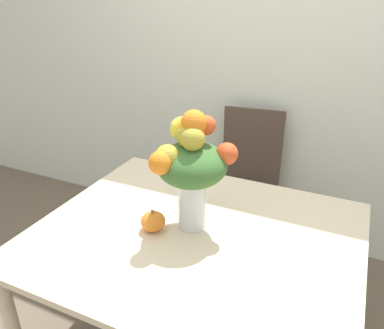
# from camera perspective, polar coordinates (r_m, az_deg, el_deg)

# --- Properties ---
(wall_back) EXTENTS (8.00, 0.06, 2.70)m
(wall_back) POSITION_cam_1_polar(r_m,az_deg,el_deg) (2.52, 12.57, 16.85)
(wall_back) COLOR silver
(wall_back) RESTS_ON ground_plane
(dining_table) EXTENTS (1.36, 1.13, 0.74)m
(dining_table) POSITION_cam_1_polar(r_m,az_deg,el_deg) (1.69, 0.57, -12.51)
(dining_table) COLOR beige
(dining_table) RESTS_ON ground_plane
(flower_vase) EXTENTS (0.32, 0.32, 0.53)m
(flower_vase) POSITION_cam_1_polar(r_m,az_deg,el_deg) (1.53, -0.15, 0.15)
(flower_vase) COLOR silver
(flower_vase) RESTS_ON dining_table
(pumpkin) EXTENTS (0.11, 0.11, 0.10)m
(pumpkin) POSITION_cam_1_polar(r_m,az_deg,el_deg) (1.64, -5.95, -8.61)
(pumpkin) COLOR orange
(pumpkin) RESTS_ON dining_table
(dining_chair_near_window) EXTENTS (0.46, 0.46, 0.99)m
(dining_chair_near_window) POSITION_cam_1_polar(r_m,az_deg,el_deg) (2.55, 8.35, -3.01)
(dining_chair_near_window) COLOR #47382D
(dining_chair_near_window) RESTS_ON ground_plane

